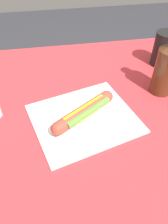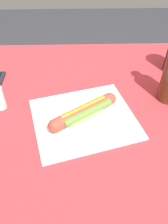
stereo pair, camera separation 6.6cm
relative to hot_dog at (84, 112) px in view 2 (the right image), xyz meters
The scene contains 4 objects.
ground_plane 0.80m from the hot_dog, 108.24° to the right, with size 6.00×6.00×0.00m, color #2D2D33.
dining_table 0.18m from the hot_dog, 108.24° to the right, with size 1.06×0.87×0.76m.
paper_wrapper 0.03m from the hot_dog, 56.23° to the right, with size 0.29×0.25×0.01m, color white.
hot_dog is the anchor object (origin of this frame).
Camera 2 is at (0.02, 0.51, 1.25)m, focal length 36.62 mm.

